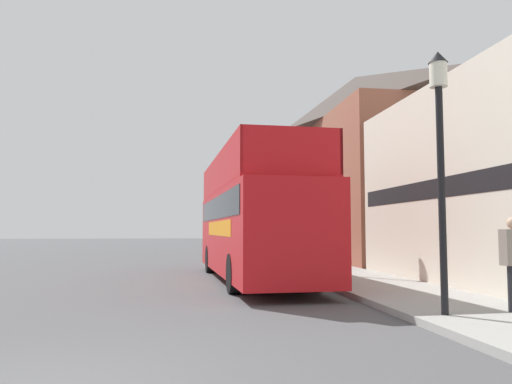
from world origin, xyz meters
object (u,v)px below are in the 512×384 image
object	(u,v)px
parked_car_ahead_of_bus	(245,250)
lamp_post_third	(277,193)
tour_bus	(253,224)
lamp_post_second	(320,182)
lamp_post_nearest	(440,131)

from	to	relation	value
parked_car_ahead_of_bus	lamp_post_third	bearing A→B (deg)	31.82
tour_bus	lamp_post_second	size ratio (longest dim) A/B	2.39
lamp_post_third	lamp_post_nearest	bearing A→B (deg)	-90.27
tour_bus	lamp_post_nearest	size ratio (longest dim) A/B	2.27
lamp_post_nearest	lamp_post_second	xyz separation A→B (m)	(0.06, 8.28, -0.14)
tour_bus	lamp_post_third	world-z (taller)	lamp_post_third
lamp_post_nearest	tour_bus	bearing A→B (deg)	106.69
tour_bus	parked_car_ahead_of_bus	distance (m)	7.74
lamp_post_nearest	lamp_post_third	size ratio (longest dim) A/B	0.97
parked_car_ahead_of_bus	tour_bus	bearing A→B (deg)	-94.27
lamp_post_second	lamp_post_third	distance (m)	8.29
tour_bus	lamp_post_second	xyz separation A→B (m)	(2.42, 0.42, 1.46)
lamp_post_nearest	lamp_post_second	world-z (taller)	lamp_post_nearest
tour_bus	parked_car_ahead_of_bus	world-z (taller)	tour_bus
parked_car_ahead_of_bus	lamp_post_third	distance (m)	3.54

